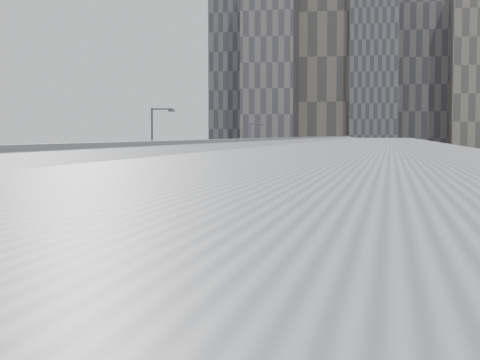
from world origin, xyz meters
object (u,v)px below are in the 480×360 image
(bus_1, at_px, (76,274))
(bus_4, at_px, (258,192))
(shipping_container, at_px, (255,173))
(street_lamp_near, at_px, (154,157))
(bus_5, at_px, (275,183))
(bus_7, at_px, (307,173))
(bus_8, at_px, (317,168))
(bus_9, at_px, (321,165))
(street_lamp_far, at_px, (251,150))
(bus_3, at_px, (232,205))
(suv, at_px, (289,170))
(bus_2, at_px, (176,230))
(bus_10, at_px, (325,163))
(bus_6, at_px, (292,177))

(bus_1, bearing_deg, bus_4, 88.94)
(shipping_container, bearing_deg, street_lamp_near, -77.12)
(bus_5, bearing_deg, bus_7, 87.83)
(bus_8, height_order, bus_9, bus_8)
(street_lamp_far, bearing_deg, bus_4, -78.21)
(bus_3, relative_size, suv, 2.34)
(bus_1, distance_m, bus_2, 14.00)
(street_lamp_near, xyz_separation_m, suv, (0.92, 76.69, -4.72))
(bus_2, bearing_deg, suv, 93.60)
(bus_7, distance_m, shipping_container, 9.78)
(bus_2, distance_m, street_lamp_far, 63.06)
(bus_4, distance_m, shipping_container, 45.45)
(bus_10, bearing_deg, bus_2, -91.80)
(suv, bearing_deg, bus_10, 68.82)
(bus_4, bearing_deg, bus_5, 92.59)
(bus_3, height_order, bus_10, bus_3)
(bus_7, distance_m, street_lamp_near, 54.57)
(bus_6, distance_m, street_lamp_far, 9.17)
(bus_1, bearing_deg, bus_5, 89.38)
(street_lamp_far, relative_size, shipping_container, 1.51)
(street_lamp_near, bearing_deg, bus_9, 85.82)
(bus_9, relative_size, suv, 2.21)
(bus_1, relative_size, bus_3, 0.97)
(bus_7, height_order, street_lamp_far, street_lamp_far)
(bus_7, xyz_separation_m, bus_8, (0.17, 13.72, 0.08))
(bus_2, bearing_deg, street_lamp_near, 112.38)
(bus_3, relative_size, shipping_container, 2.26)
(bus_8, xyz_separation_m, street_lamp_far, (-7.45, -21.55, 3.57))
(bus_3, distance_m, bus_8, 67.58)
(bus_2, height_order, shipping_container, bus_2)
(bus_4, height_order, shipping_container, bus_4)
(bus_5, xyz_separation_m, bus_10, (0.16, 66.35, -0.06))
(bus_8, height_order, suv, bus_8)
(bus_6, bearing_deg, bus_4, -88.40)
(shipping_container, bearing_deg, bus_3, -70.62)
(bus_5, distance_m, bus_6, 13.05)
(bus_7, distance_m, bus_8, 13.72)
(bus_3, distance_m, bus_9, 83.56)
(bus_9, distance_m, suv, 8.76)
(bus_6, distance_m, street_lamp_near, 41.67)
(bus_3, relative_size, bus_5, 1.02)
(street_lamp_near, bearing_deg, bus_8, 84.09)
(bus_4, relative_size, suv, 2.32)
(bus_8, bearing_deg, shipping_container, -133.60)
(bus_7, bearing_deg, bus_10, 94.34)
(bus_6, distance_m, bus_9, 42.68)
(bus_3, height_order, bus_4, bus_4)
(bus_5, bearing_deg, street_lamp_far, 109.12)
(bus_7, xyz_separation_m, bus_10, (-0.79, 40.32, 0.01))
(street_lamp_near, distance_m, suv, 76.84)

